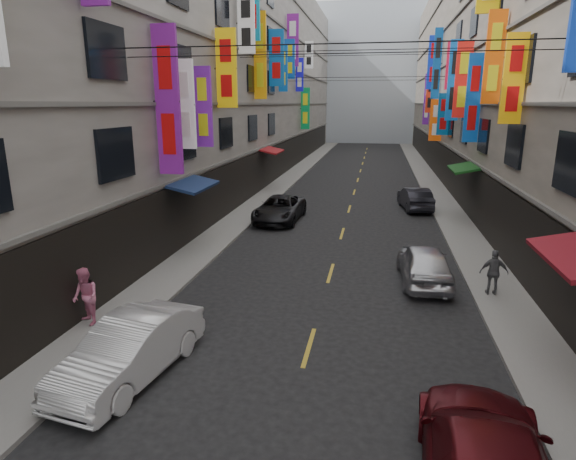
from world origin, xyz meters
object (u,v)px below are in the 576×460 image
at_px(car_left_far, 280,209).
at_px(car_right_mid, 424,264).
at_px(car_right_far, 415,198).
at_px(pedestrian_lfar, 85,297).
at_px(pedestrian_rfar, 494,272).
at_px(car_left_mid, 130,349).
at_px(scooter_far_right, 410,258).

xyz_separation_m(car_left_far, car_right_mid, (7.15, -8.47, 0.04)).
height_order(car_right_far, pedestrian_lfar, pedestrian_lfar).
height_order(car_right_far, pedestrian_rfar, pedestrian_rfar).
bearing_deg(pedestrian_lfar, car_right_far, 93.45).
height_order(car_left_far, car_right_far, car_right_far).
xyz_separation_m(car_left_mid, car_left_far, (0.32, 16.34, -0.04)).
bearing_deg(pedestrian_lfar, car_left_mid, -7.65).
relative_size(car_right_mid, car_right_far, 1.01).
height_order(car_left_mid, car_right_mid, car_left_mid).
distance_m(scooter_far_right, pedestrian_lfar, 11.99).
bearing_deg(car_left_far, pedestrian_rfar, -43.53).
xyz_separation_m(car_left_mid, car_right_mid, (7.47, 7.87, -0.01)).
bearing_deg(car_right_mid, car_right_far, -95.05).
bearing_deg(pedestrian_rfar, pedestrian_lfar, 21.48).
distance_m(car_left_mid, car_left_far, 16.34).
height_order(car_left_far, car_right_mid, car_right_mid).
bearing_deg(car_left_far, car_left_mid, -89.04).
height_order(car_left_mid, pedestrian_lfar, pedestrian_lfar).
relative_size(scooter_far_right, car_right_mid, 0.42).
bearing_deg(car_right_far, car_right_mid, 79.17).
bearing_deg(car_left_far, car_right_far, 32.44).
bearing_deg(car_right_far, car_left_mid, 60.52).
bearing_deg(car_right_mid, car_left_mid, 43.80).
xyz_separation_m(car_right_far, pedestrian_rfar, (1.64, -14.02, 0.21)).
xyz_separation_m(pedestrian_lfar, pedestrian_rfar, (12.22, 4.59, -0.07)).
relative_size(car_left_far, pedestrian_lfar, 2.90).
bearing_deg(pedestrian_lfar, scooter_far_right, 69.40).
bearing_deg(car_right_far, scooter_far_right, 76.91).
xyz_separation_m(car_left_far, pedestrian_rfar, (9.32, -9.52, 0.21)).
distance_m(car_right_far, pedestrian_lfar, 21.41).
bearing_deg(scooter_far_right, pedestrian_lfar, 45.51).
relative_size(scooter_far_right, car_right_far, 0.43).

